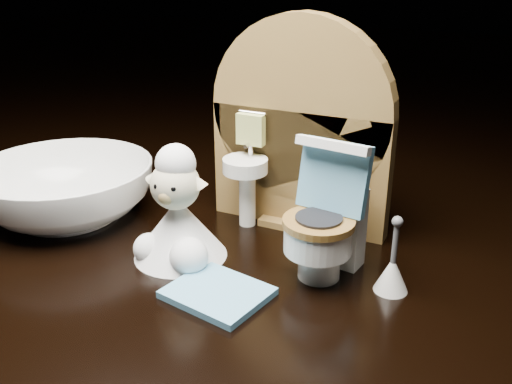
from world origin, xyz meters
The scene contains 6 objects.
backdrop_panel centered at (0.00, 0.06, 0.07)m, with size 0.13×0.05×0.15m.
toy_toilet centered at (0.04, 0.01, 0.03)m, with size 0.05×0.06×0.09m.
bath_mat centered at (-0.01, -0.05, 0.00)m, with size 0.06×0.05×0.00m, color #5EA3C9.
toilet_brush centered at (0.08, 0.00, 0.01)m, with size 0.02×0.02×0.05m.
plush_lamb centered at (-0.05, -0.02, 0.03)m, with size 0.06×0.06×0.08m.
ceramic_bowl centered at (-0.16, 0.00, 0.02)m, with size 0.13×0.13×0.04m, color white.
Camera 1 is at (0.14, -0.29, 0.19)m, focal length 40.00 mm.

